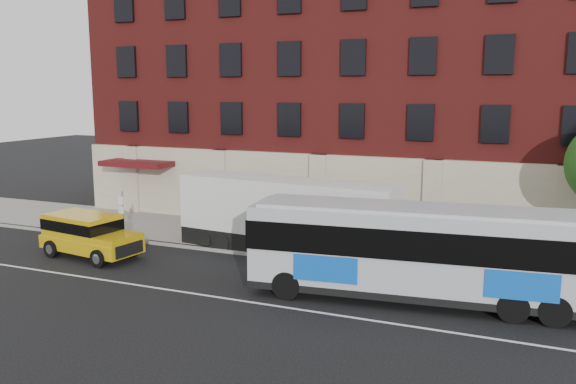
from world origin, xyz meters
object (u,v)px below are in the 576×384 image
at_px(sign_pole, 122,212).
at_px(yellow_suv, 87,233).
at_px(city_bus, 426,250).
at_px(shipping_container, 286,218).

bearing_deg(sign_pole, yellow_suv, -82.06).
bearing_deg(city_bus, yellow_suv, 179.87).
relative_size(sign_pole, shipping_container, 0.23).
xyz_separation_m(sign_pole, city_bus, (15.71, -3.14, 0.47)).
relative_size(yellow_suv, shipping_container, 0.48).
bearing_deg(sign_pole, city_bus, -11.31).
height_order(yellow_suv, shipping_container, shipping_container).
xyz_separation_m(sign_pole, yellow_suv, (0.43, -3.11, -0.34)).
bearing_deg(sign_pole, shipping_container, 4.63).
distance_m(yellow_suv, shipping_container, 9.10).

